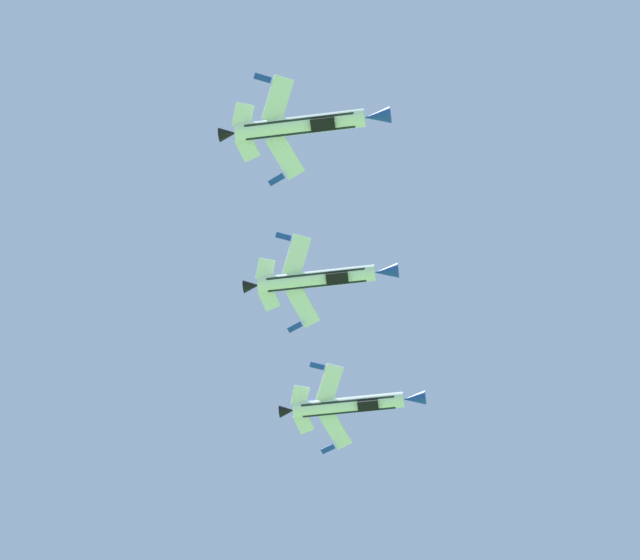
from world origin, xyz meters
The scene contains 3 objects.
fighter_jet_lead centered at (15.16, 108.71, 102.97)m, with size 15.86×9.10×5.49m.
fighter_jet_left_wing centered at (10.76, 92.91, 105.83)m, with size 15.86×8.87×5.83m.
fighter_jet_right_wing centered at (8.05, 73.05, 105.23)m, with size 15.86×9.25×5.41m.
Camera 1 is at (4.75, -5.87, 1.47)m, focal length 79.55 mm.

